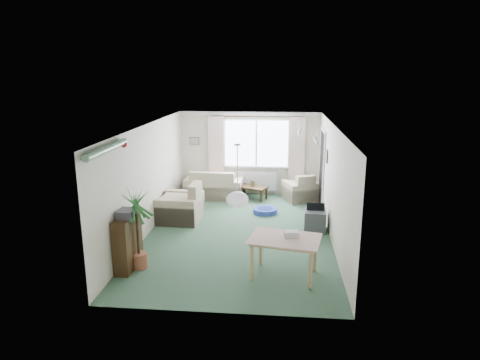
# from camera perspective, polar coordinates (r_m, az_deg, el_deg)

# --- Properties ---
(ground) EXTENTS (6.50, 6.50, 0.00)m
(ground) POSITION_cam_1_polar(r_m,az_deg,el_deg) (9.59, -0.17, -7.12)
(ground) COLOR #2F4F39
(window) EXTENTS (1.80, 0.03, 1.30)m
(window) POSITION_cam_1_polar(r_m,az_deg,el_deg) (12.30, 2.20, 4.90)
(window) COLOR white
(curtain_rod) EXTENTS (2.60, 0.03, 0.03)m
(curtain_rod) POSITION_cam_1_polar(r_m,az_deg,el_deg) (12.12, 2.21, 8.43)
(curtain_rod) COLOR black
(curtain_left) EXTENTS (0.45, 0.08, 2.00)m
(curtain_left) POSITION_cam_1_polar(r_m,az_deg,el_deg) (12.36, -3.18, 3.85)
(curtain_left) COLOR beige
(curtain_right) EXTENTS (0.45, 0.08, 2.00)m
(curtain_right) POSITION_cam_1_polar(r_m,az_deg,el_deg) (12.23, 7.56, 3.64)
(curtain_right) COLOR beige
(radiator) EXTENTS (1.20, 0.10, 0.55)m
(radiator) POSITION_cam_1_polar(r_m,az_deg,el_deg) (12.49, 2.14, -0.12)
(radiator) COLOR white
(doorway) EXTENTS (0.03, 0.95, 2.00)m
(doorway) POSITION_cam_1_polar(r_m,az_deg,el_deg) (11.42, 10.87, 1.37)
(doorway) COLOR black
(pendant_lamp) EXTENTS (0.36, 0.36, 0.36)m
(pendant_lamp) POSITION_cam_1_polar(r_m,az_deg,el_deg) (6.92, -0.35, -2.65)
(pendant_lamp) COLOR white
(tinsel_garland) EXTENTS (1.60, 1.60, 0.12)m
(tinsel_garland) POSITION_cam_1_polar(r_m,az_deg,el_deg) (7.25, -17.31, 3.98)
(tinsel_garland) COLOR #196626
(bauble_cluster_a) EXTENTS (0.20, 0.20, 0.20)m
(bauble_cluster_a) POSITION_cam_1_polar(r_m,az_deg,el_deg) (9.88, 7.91, 6.71)
(bauble_cluster_a) COLOR silver
(bauble_cluster_b) EXTENTS (0.20, 0.20, 0.20)m
(bauble_cluster_b) POSITION_cam_1_polar(r_m,az_deg,el_deg) (8.71, 10.21, 5.63)
(bauble_cluster_b) COLOR silver
(wall_picture_back) EXTENTS (0.28, 0.03, 0.22)m
(wall_picture_back) POSITION_cam_1_polar(r_m,az_deg,el_deg) (12.52, -6.09, 5.23)
(wall_picture_back) COLOR brown
(wall_picture_right) EXTENTS (0.03, 0.24, 0.30)m
(wall_picture_right) POSITION_cam_1_polar(r_m,az_deg,el_deg) (10.34, 11.49, 3.12)
(wall_picture_right) COLOR brown
(sofa) EXTENTS (1.64, 0.90, 0.81)m
(sofa) POSITION_cam_1_polar(r_m,az_deg,el_deg) (12.18, -3.49, -0.48)
(sofa) COLOR beige
(sofa) RESTS_ON ground
(armchair_corner) EXTENTS (1.09, 1.07, 0.76)m
(armchair_corner) POSITION_cam_1_polar(r_m,az_deg,el_deg) (12.04, 8.09, -0.89)
(armchair_corner) COLOR beige
(armchair_corner) RESTS_ON ground
(armchair_left) EXTENTS (1.03, 1.08, 0.92)m
(armchair_left) POSITION_cam_1_polar(r_m,az_deg,el_deg) (10.38, -8.05, -2.88)
(armchair_left) COLOR beige
(armchair_left) RESTS_ON ground
(coffee_table) EXTENTS (0.92, 0.74, 0.36)m
(coffee_table) POSITION_cam_1_polar(r_m,az_deg,el_deg) (12.07, 1.67, -1.69)
(coffee_table) COLOR black
(coffee_table) RESTS_ON ground
(photo_frame) EXTENTS (0.12, 0.06, 0.16)m
(photo_frame) POSITION_cam_1_polar(r_m,az_deg,el_deg) (12.02, 1.70, -0.46)
(photo_frame) COLOR brown
(photo_frame) RESTS_ON coffee_table
(bookshelf) EXTENTS (0.29, 0.82, 0.99)m
(bookshelf) POSITION_cam_1_polar(r_m,az_deg,el_deg) (8.07, -14.75, -8.04)
(bookshelf) COLOR black
(bookshelf) RESTS_ON ground
(hifi_box) EXTENTS (0.30, 0.36, 0.14)m
(hifi_box) POSITION_cam_1_polar(r_m,az_deg,el_deg) (7.84, -14.92, -4.32)
(hifi_box) COLOR #36363B
(hifi_box) RESTS_ON bookshelf
(houseplant) EXTENTS (0.86, 0.86, 1.51)m
(houseplant) POSITION_cam_1_polar(r_m,az_deg,el_deg) (7.94, -13.52, -6.34)
(houseplant) COLOR #205E22
(houseplant) RESTS_ON ground
(dining_table) EXTENTS (1.22, 0.93, 0.69)m
(dining_table) POSITION_cam_1_polar(r_m,az_deg,el_deg) (7.62, 5.92, -10.24)
(dining_table) COLOR tan
(dining_table) RESTS_ON ground
(gift_box) EXTENTS (0.27, 0.21, 0.12)m
(gift_box) POSITION_cam_1_polar(r_m,az_deg,el_deg) (7.54, 6.83, -7.20)
(gift_box) COLOR silver
(gift_box) RESTS_ON dining_table
(tv_cube) EXTENTS (0.51, 0.55, 0.47)m
(tv_cube) POSITION_cam_1_polar(r_m,az_deg,el_deg) (9.83, 9.98, -5.32)
(tv_cube) COLOR #313136
(tv_cube) RESTS_ON ground
(pet_bed) EXTENTS (0.69, 0.69, 0.12)m
(pet_bed) POSITION_cam_1_polar(r_m,az_deg,el_deg) (10.93, 3.35, -4.09)
(pet_bed) COLOR #262094
(pet_bed) RESTS_ON ground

